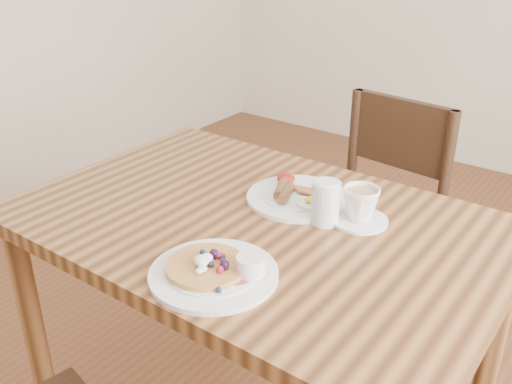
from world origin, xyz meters
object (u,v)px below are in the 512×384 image
at_px(teacup_saucer, 360,206).
at_px(water_glass, 325,203).
at_px(pancake_plate, 215,271).
at_px(breakfast_plate, 296,196).
at_px(chair_far, 373,217).
at_px(dining_table, 256,251).

distance_m(teacup_saucer, water_glass, 0.09).
bearing_deg(pancake_plate, breakfast_plate, 98.59).
bearing_deg(pancake_plate, water_glass, 79.49).
distance_m(chair_far, teacup_saucer, 0.61).
height_order(dining_table, water_glass, water_glass).
relative_size(pancake_plate, teacup_saucer, 1.93).
xyz_separation_m(chair_far, pancake_plate, (0.05, -0.89, 0.27)).
height_order(dining_table, breakfast_plate, breakfast_plate).
relative_size(chair_far, water_glass, 8.24).
bearing_deg(breakfast_plate, dining_table, -100.16).
bearing_deg(chair_far, breakfast_plate, 95.03).
xyz_separation_m(dining_table, water_glass, (0.15, 0.08, 0.15)).
xyz_separation_m(chair_far, teacup_saucer, (0.18, -0.49, 0.30)).
distance_m(dining_table, water_glass, 0.23).
height_order(breakfast_plate, water_glass, water_glass).
height_order(chair_far, teacup_saucer, chair_far).
relative_size(dining_table, pancake_plate, 4.44).
bearing_deg(teacup_saucer, chair_far, 109.98).
xyz_separation_m(chair_far, water_glass, (0.11, -0.55, 0.31)).
relative_size(chair_far, pancake_plate, 3.26).
distance_m(breakfast_plate, teacup_saucer, 0.19).
height_order(chair_far, breakfast_plate, chair_far).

